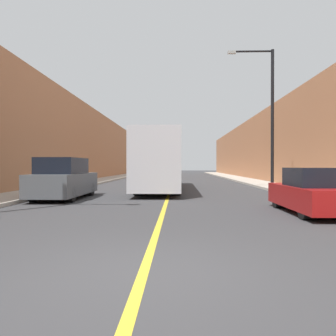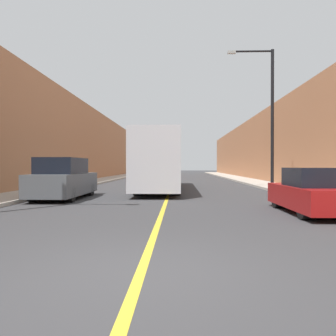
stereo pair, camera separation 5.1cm
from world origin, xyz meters
name	(u,v)px [view 1 (the left image)]	position (x,y,z in m)	size (l,w,h in m)	color
ground_plane	(143,273)	(0.00, 0.00, 0.00)	(200.00, 200.00, 0.00)	#38383A
sidewalk_left	(104,180)	(-7.44, 30.00, 0.08)	(2.60, 72.00, 0.16)	#B2AA9E
sidewalk_right	(244,180)	(7.44, 30.00, 0.08)	(2.60, 72.00, 0.16)	#B2AA9E
building_row_left	(74,144)	(-10.74, 30.00, 3.93)	(4.00, 72.00, 7.87)	#B2724C
building_row_right	(275,148)	(10.74, 30.00, 3.49)	(4.00, 72.00, 6.98)	#B2724C
road_center_line	(173,180)	(0.00, 30.00, 0.00)	(0.16, 72.00, 0.01)	gold
bus	(161,162)	(-0.61, 16.65, 1.85)	(2.53, 12.94, 3.48)	silver
parked_suv_left	(64,180)	(-4.96, 10.66, 0.91)	(1.96, 5.00, 1.96)	#51565B
car_right_near	(313,193)	(5.01, 6.16, 0.69)	(1.77, 4.28, 1.53)	maroon
street_lamp_right	(269,110)	(6.21, 15.97, 5.11)	(2.91, 0.24, 8.73)	black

